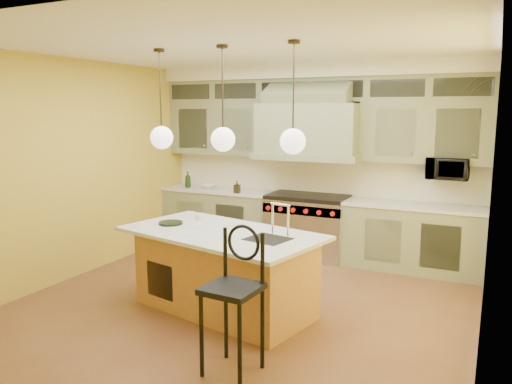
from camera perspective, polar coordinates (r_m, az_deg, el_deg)
The scene contains 18 objects.
floor at distance 5.95m, azimuth -1.40°, elevation -12.65°, with size 5.00×5.00×0.00m, color brown.
ceiling at distance 5.56m, azimuth -1.53°, elevation 16.27°, with size 5.00×5.00×0.00m, color white.
wall_back at distance 7.86m, azimuth 6.92°, elevation 3.59°, with size 5.00×5.00×0.00m, color gold.
wall_front at distance 3.58m, azimuth -20.16°, elevation -3.82°, with size 5.00×5.00×0.00m, color gold.
wall_left at distance 7.07m, azimuth -19.81°, elevation 2.46°, with size 5.00×5.00×0.00m, color gold.
wall_right at distance 4.97m, azimuth 25.12°, elevation -0.57°, with size 5.00×5.00×0.00m, color gold.
back_cabinetry at distance 7.62m, azimuth 6.26°, elevation 3.27°, with size 5.00×0.77×2.90m.
range at distance 7.69m, azimuth 5.91°, elevation -3.81°, with size 1.20×0.74×0.96m.
kitchen_island at distance 5.63m, azimuth -3.60°, elevation -8.85°, with size 2.39×1.61×1.35m.
counter_stool at distance 4.30m, azimuth -2.50°, elevation -11.14°, with size 0.47×0.47×1.26m.
microwave at distance 7.22m, azimuth 21.06°, elevation 2.53°, with size 0.54×0.37×0.30m, color black.
oil_bottle_a at distance 8.46m, azimuth -7.80°, elevation 1.41°, with size 0.10×0.10×0.27m, color #1A3213.
oil_bottle_b at distance 7.83m, azimuth -2.19°, elevation 0.58°, with size 0.09×0.09×0.20m, color black.
fruit_bowl at distance 8.36m, azimuth -5.45°, elevation 0.64°, with size 0.25×0.25×0.06m, color silver.
cup at distance 6.05m, azimuth -6.55°, elevation -2.80°, with size 0.09×0.09×0.08m, color silver.
pendant_left at distance 5.80m, azimuth -10.73°, elevation 6.42°, with size 0.26×0.26×1.11m.
pendant_center at distance 5.36m, azimuth -3.79°, elevation 6.33°, with size 0.26×0.26×1.11m.
pendant_right at distance 5.01m, azimuth 4.24°, elevation 6.12°, with size 0.26×0.26×1.11m.
Camera 1 is at (2.53, -4.91, 2.23)m, focal length 35.00 mm.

